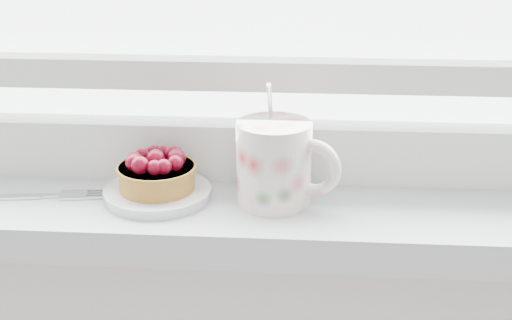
# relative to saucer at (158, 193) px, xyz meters

# --- Properties ---
(saucer) EXTENTS (0.12, 0.12, 0.01)m
(saucer) POSITION_rel_saucer_xyz_m (0.00, 0.00, 0.00)
(saucer) COLOR silver
(saucer) RESTS_ON windowsill
(raspberry_tart) EXTENTS (0.09, 0.09, 0.05)m
(raspberry_tart) POSITION_rel_saucer_xyz_m (0.00, -0.00, 0.03)
(raspberry_tart) COLOR #91631F
(raspberry_tart) RESTS_ON saucer
(floral_mug) EXTENTS (0.13, 0.11, 0.14)m
(floral_mug) POSITION_rel_saucer_xyz_m (0.14, -0.00, 0.04)
(floral_mug) COLOR silver
(floral_mug) RESTS_ON windowsill
(fork) EXTENTS (0.20, 0.05, 0.00)m
(fork) POSITION_rel_saucer_xyz_m (-0.15, -0.01, -0.00)
(fork) COLOR silver
(fork) RESTS_ON windowsill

